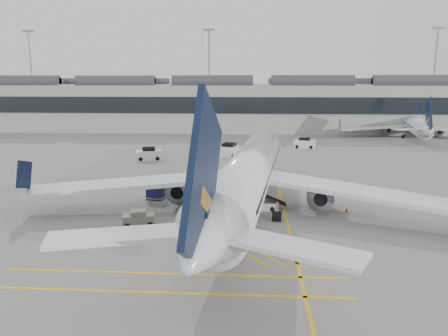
# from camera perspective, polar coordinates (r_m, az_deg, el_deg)

# --- Properties ---
(ground) EXTENTS (220.00, 220.00, 0.00)m
(ground) POSITION_cam_1_polar(r_m,az_deg,el_deg) (38.07, -6.98, -7.08)
(ground) COLOR gray
(ground) RESTS_ON ground
(terminal) EXTENTS (200.00, 20.45, 12.40)m
(terminal) POSITION_cam_1_polar(r_m,az_deg,el_deg) (107.76, -0.00, 8.32)
(terminal) COLOR #9E9E99
(terminal) RESTS_ON ground
(light_masts) EXTENTS (113.00, 0.60, 25.45)m
(light_masts) POSITION_cam_1_polar(r_m,az_deg,el_deg) (121.78, -0.37, 12.61)
(light_masts) COLOR slate
(light_masts) RESTS_ON ground
(apron_markings) EXTENTS (0.25, 60.00, 0.01)m
(apron_markings) POSITION_cam_1_polar(r_m,az_deg,el_deg) (47.13, 7.36, -3.44)
(apron_markings) COLOR gold
(apron_markings) RESTS_ON ground
(airliner_main) EXTENTS (40.56, 44.54, 11.86)m
(airliner_main) POSITION_cam_1_polar(r_m,az_deg,el_deg) (39.71, 3.12, -1.02)
(airliner_main) COLOR white
(airliner_main) RESTS_ON ground
(airliner_far) EXTENTS (30.83, 33.97, 9.10)m
(airliner_far) POSITION_cam_1_polar(r_m,az_deg,el_deg) (100.89, 23.56, 5.18)
(airliner_far) COLOR white
(airliner_far) RESTS_ON ground
(belt_loader) EXTENTS (4.75, 1.73, 1.93)m
(belt_loader) POSITION_cam_1_polar(r_m,az_deg,el_deg) (41.56, 4.12, -4.61)
(belt_loader) COLOR beige
(belt_loader) RESTS_ON ground
(baggage_cart_a) EXTENTS (1.96, 1.75, 1.75)m
(baggage_cart_a) POSITION_cam_1_polar(r_m,az_deg,el_deg) (44.72, 1.95, -2.94)
(baggage_cart_a) COLOR gray
(baggage_cart_a) RESTS_ON ground
(baggage_cart_b) EXTENTS (1.87, 1.65, 1.71)m
(baggage_cart_b) POSITION_cam_1_polar(r_m,az_deg,el_deg) (40.11, -3.19, -4.68)
(baggage_cart_b) COLOR gray
(baggage_cart_b) RESTS_ON ground
(baggage_cart_c) EXTENTS (2.14, 1.94, 1.85)m
(baggage_cart_c) POSITION_cam_1_polar(r_m,az_deg,el_deg) (39.04, -3.83, -5.02)
(baggage_cart_c) COLOR gray
(baggage_cart_c) RESTS_ON ground
(baggage_cart_d) EXTENTS (2.04, 1.83, 1.80)m
(baggage_cart_d) POSITION_cam_1_polar(r_m,az_deg,el_deg) (45.34, -8.92, -2.83)
(baggage_cart_d) COLOR gray
(baggage_cart_d) RESTS_ON ground
(ramp_agent_a) EXTENTS (0.65, 0.74, 1.70)m
(ramp_agent_a) POSITION_cam_1_polar(r_m,az_deg,el_deg) (43.80, 4.18, -3.39)
(ramp_agent_a) COLOR #FF570D
(ramp_agent_a) RESTS_ON ground
(ramp_agent_b) EXTENTS (1.10, 1.05, 1.79)m
(ramp_agent_b) POSITION_cam_1_polar(r_m,az_deg,el_deg) (44.07, -0.98, -3.20)
(ramp_agent_b) COLOR #F7470D
(ramp_agent_b) RESTS_ON ground
(pushback_tug) EXTENTS (2.85, 2.15, 1.42)m
(pushback_tug) POSITION_cam_1_polar(r_m,az_deg,el_deg) (37.30, -11.13, -6.59)
(pushback_tug) COLOR #595B4D
(pushback_tug) RESTS_ON ground
(safety_cone_nose) EXTENTS (0.34, 0.34, 0.47)m
(safety_cone_nose) POSITION_cam_1_polar(r_m,az_deg,el_deg) (58.93, 5.56, -0.16)
(safety_cone_nose) COLOR #F24C0A
(safety_cone_nose) RESTS_ON ground
(safety_cone_engine) EXTENTS (0.36, 0.36, 0.50)m
(safety_cone_engine) POSITION_cam_1_polar(r_m,az_deg,el_deg) (42.02, 15.70, -5.29)
(safety_cone_engine) COLOR #F24C0A
(safety_cone_engine) RESTS_ON ground
(service_van_left) EXTENTS (4.14, 2.80, 1.94)m
(service_van_left) POSITION_cam_1_polar(r_m,az_deg,el_deg) (67.64, -9.79, 1.78)
(service_van_left) COLOR silver
(service_van_left) RESTS_ON ground
(service_van_mid) EXTENTS (3.11, 4.38, 2.04)m
(service_van_mid) POSITION_cam_1_polar(r_m,az_deg,el_deg) (70.47, 0.69, 2.37)
(service_van_mid) COLOR silver
(service_van_mid) RESTS_ON ground
(service_van_right) EXTENTS (4.05, 2.69, 1.91)m
(service_van_right) POSITION_cam_1_polar(r_m,az_deg,el_deg) (79.75, 10.50, 3.20)
(service_van_right) COLOR silver
(service_van_right) RESTS_ON ground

